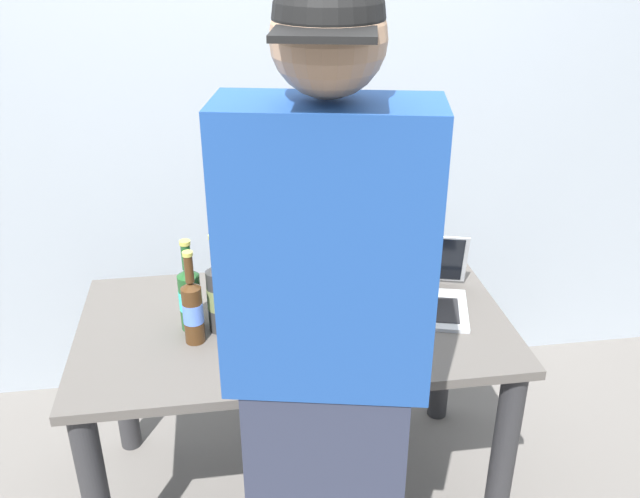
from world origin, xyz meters
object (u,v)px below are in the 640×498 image
person_figure (327,366)px  laptop (413,289)px  beer_bottle_brown (190,296)px  beer_bottle_dark (193,309)px  beer_bottle_green (218,295)px  beer_bottle_amber (230,285)px

person_figure → laptop: bearing=58.5°
person_figure → beer_bottle_brown: bearing=119.7°
beer_bottle_dark → beer_bottle_green: size_ratio=0.93×
laptop → beer_bottle_dark: size_ratio=1.41×
laptop → beer_bottle_brown: size_ratio=1.42×
laptop → beer_bottle_dark: (-0.72, -0.14, 0.07)m
beer_bottle_amber → laptop: bearing=0.1°
beer_bottle_brown → beer_bottle_dark: size_ratio=1.00×
laptop → beer_bottle_amber: beer_bottle_amber is taller
beer_bottle_amber → beer_bottle_green: (-0.04, -0.08, 0.01)m
laptop → person_figure: bearing=-121.5°
beer_bottle_green → person_figure: person_figure is taller
beer_bottle_green → person_figure: (0.25, -0.56, 0.11)m
person_figure → beer_bottle_amber: bearing=108.2°
beer_bottle_amber → person_figure: 0.69m
beer_bottle_dark → beer_bottle_amber: size_ratio=1.09×
beer_bottle_green → beer_bottle_amber: bearing=65.7°
laptop → beer_bottle_brown: beer_bottle_brown is taller
beer_bottle_amber → beer_bottle_brown: bearing=-154.8°
beer_bottle_brown → beer_bottle_amber: bearing=25.2°
beer_bottle_green → beer_bottle_dark: bearing=-144.3°
laptop → beer_bottle_brown: bearing=-175.4°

